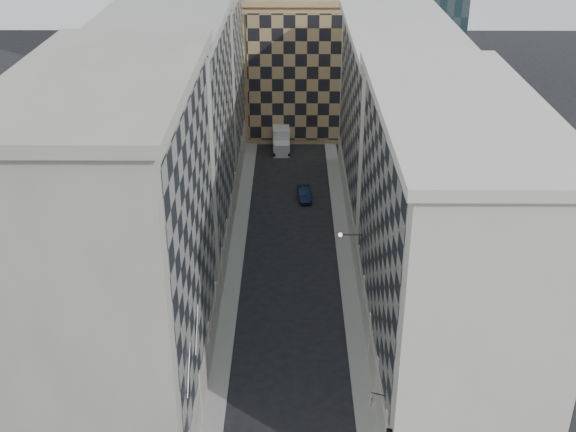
{
  "coord_description": "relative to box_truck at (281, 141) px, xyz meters",
  "views": [
    {
      "loc": [
        0.07,
        -29.38,
        34.98
      ],
      "look_at": [
        -0.16,
        15.65,
        12.19
      ],
      "focal_mm": 45.0,
      "sensor_mm": 36.0,
      "label": 1
    }
  ],
  "objects": [
    {
      "name": "flagpoles_left",
      "position": [
        -4.63,
        -53.03,
        6.73
      ],
      "size": [
        0.1,
        6.33,
        2.33
      ],
      "color": "gray",
      "rests_on": "ground"
    },
    {
      "name": "bldg_right_b",
      "position": [
        12.16,
        -17.03,
        8.58
      ],
      "size": [
        10.8,
        28.8,
        19.7
      ],
      "color": "beige",
      "rests_on": "ground"
    },
    {
      "name": "dark_car",
      "position": [
        2.8,
        -15.02,
        -0.62
      ],
      "size": [
        1.67,
        4.06,
        1.31
      ],
      "primitive_type": "imported",
      "rotation": [
        0.0,
        0.0,
        0.07
      ],
      "color": "#0E1736",
      "rests_on": "ground"
    },
    {
      "name": "sidewalk_east",
      "position": [
        6.52,
        -29.03,
        -1.19
      ],
      "size": [
        1.5,
        100.0,
        0.15
      ],
      "primitive_type": "cube",
      "color": "gray",
      "rests_on": "ground"
    },
    {
      "name": "bldg_left_b",
      "position": [
        -9.61,
        -26.03,
        10.05
      ],
      "size": [
        10.8,
        22.8,
        22.7
      ],
      "color": "#9B9990",
      "rests_on": "ground"
    },
    {
      "name": "bracket_lamp",
      "position": [
        5.65,
        -35.03,
        4.93
      ],
      "size": [
        1.98,
        0.36,
        0.36
      ],
      "color": "black",
      "rests_on": "ground"
    },
    {
      "name": "box_truck",
      "position": [
        0.0,
        0.0,
        0.0
      ],
      "size": [
        2.36,
        5.39,
        2.92
      ],
      "rotation": [
        0.0,
        0.0,
        0.04
      ],
      "color": "silver",
      "rests_on": "ground"
    },
    {
      "name": "bldg_right_a",
      "position": [
        12.15,
        -44.03,
        9.05
      ],
      "size": [
        10.8,
        26.8,
        20.7
      ],
      "color": "beige",
      "rests_on": "ground"
    },
    {
      "name": "tan_block",
      "position": [
        3.27,
        8.87,
        8.17
      ],
      "size": [
        16.8,
        14.8,
        18.8
      ],
      "color": "tan",
      "rests_on": "ground"
    },
    {
      "name": "shop_sign",
      "position": [
        6.52,
        -52.66,
        2.56
      ],
      "size": [
        0.94,
        0.71,
        0.82
      ],
      "rotation": [
        0.0,
        0.0,
        -0.35
      ],
      "color": "black",
      "rests_on": "ground"
    },
    {
      "name": "bldg_left_c",
      "position": [
        -9.61,
        -4.03,
        9.56
      ],
      "size": [
        10.8,
        22.8,
        21.7
      ],
      "color": "gray",
      "rests_on": "ground"
    },
    {
      "name": "sidewalk_west",
      "position": [
        -3.98,
        -29.03,
        -1.19
      ],
      "size": [
        1.5,
        100.0,
        0.15
      ],
      "primitive_type": "cube",
      "color": "gray",
      "rests_on": "ground"
    },
    {
      "name": "bldg_left_a",
      "position": [
        -9.61,
        -48.03,
        10.55
      ],
      "size": [
        10.8,
        22.8,
        23.7
      ],
      "color": "gray",
      "rests_on": "ground"
    }
  ]
}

